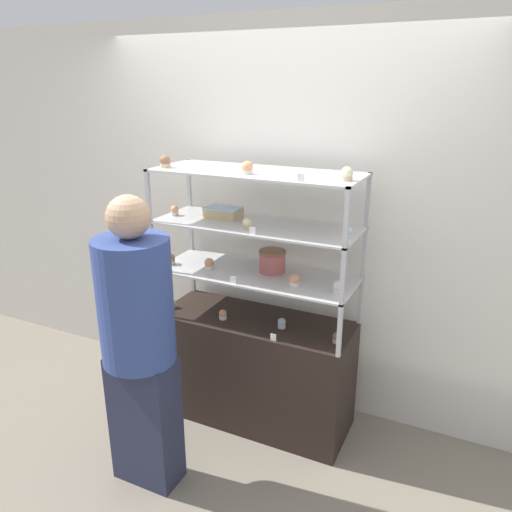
% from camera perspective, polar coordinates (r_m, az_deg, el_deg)
% --- Properties ---
extents(ground_plane, '(20.00, 20.00, 0.00)m').
position_cam_1_polar(ground_plane, '(3.64, 0.00, -17.83)').
color(ground_plane, gray).
extents(back_wall, '(8.00, 0.05, 2.60)m').
position_cam_1_polar(back_wall, '(3.38, 2.81, 3.88)').
color(back_wall, silver).
rests_on(back_wall, ground_plane).
extents(display_base, '(1.25, 0.48, 0.75)m').
position_cam_1_polar(display_base, '(3.43, 0.00, -12.81)').
color(display_base, black).
rests_on(display_base, ground_plane).
extents(display_riser_lower, '(1.25, 0.48, 0.32)m').
position_cam_1_polar(display_riser_lower, '(3.12, 0.00, -2.28)').
color(display_riser_lower, '#B7B7BC').
rests_on(display_riser_lower, display_base).
extents(display_riser_middle, '(1.25, 0.48, 0.32)m').
position_cam_1_polar(display_riser_middle, '(3.02, 0.00, 3.35)').
color(display_riser_middle, '#B7B7BC').
rests_on(display_riser_middle, display_riser_lower).
extents(display_riser_upper, '(1.25, 0.48, 0.32)m').
position_cam_1_polar(display_riser_upper, '(2.95, 0.00, 9.30)').
color(display_riser_upper, '#B7B7BC').
rests_on(display_riser_upper, display_riser_middle).
extents(layer_cake_centerpiece, '(0.17, 0.17, 0.14)m').
position_cam_1_polar(layer_cake_centerpiece, '(3.11, 1.87, -0.57)').
color(layer_cake_centerpiece, '#C66660').
rests_on(layer_cake_centerpiece, display_riser_lower).
extents(sheet_cake_frosted, '(0.22, 0.15, 0.07)m').
position_cam_1_polar(sheet_cake_frosted, '(3.17, -3.75, 5.04)').
color(sheet_cake_frosted, '#DBBC84').
rests_on(sheet_cake_frosted, display_riser_middle).
extents(cupcake_0, '(0.05, 0.05, 0.06)m').
position_cam_1_polar(cupcake_0, '(3.43, -9.53, -5.38)').
color(cupcake_0, '#CCB28C').
rests_on(cupcake_0, display_base).
extents(cupcake_1, '(0.05, 0.05, 0.06)m').
position_cam_1_polar(cupcake_1, '(3.24, -3.81, -6.69)').
color(cupcake_1, white).
rests_on(cupcake_1, display_base).
extents(cupcake_2, '(0.05, 0.05, 0.06)m').
position_cam_1_polar(cupcake_2, '(3.12, 2.95, -7.68)').
color(cupcake_2, beige).
rests_on(cupcake_2, display_base).
extents(cupcake_3, '(0.05, 0.05, 0.06)m').
position_cam_1_polar(cupcake_3, '(2.99, 9.22, -9.21)').
color(cupcake_3, '#CCB28C').
rests_on(cupcake_3, display_base).
extents(price_tag_0, '(0.04, 0.00, 0.04)m').
position_cam_1_polar(price_tag_0, '(2.98, 1.99, -9.29)').
color(price_tag_0, white).
rests_on(price_tag_0, display_base).
extents(cupcake_4, '(0.06, 0.06, 0.07)m').
position_cam_1_polar(cupcake_4, '(3.30, -9.76, -0.35)').
color(cupcake_4, beige).
rests_on(cupcake_4, display_riser_lower).
extents(cupcake_5, '(0.06, 0.06, 0.07)m').
position_cam_1_polar(cupcake_5, '(3.18, -5.37, -0.93)').
color(cupcake_5, white).
rests_on(cupcake_5, display_riser_lower).
extents(cupcake_6, '(0.06, 0.06, 0.07)m').
position_cam_1_polar(cupcake_6, '(2.91, 4.43, -2.79)').
color(cupcake_6, white).
rests_on(cupcake_6, display_riser_lower).
extents(cupcake_7, '(0.06, 0.06, 0.07)m').
position_cam_1_polar(cupcake_7, '(2.84, 9.33, -3.55)').
color(cupcake_7, white).
rests_on(cupcake_7, display_riser_lower).
extents(price_tag_1, '(0.04, 0.00, 0.04)m').
position_cam_1_polar(price_tag_1, '(2.94, -2.62, -2.78)').
color(price_tag_1, white).
rests_on(price_tag_1, display_riser_lower).
extents(cupcake_8, '(0.05, 0.05, 0.06)m').
position_cam_1_polar(cupcake_8, '(3.24, -9.28, 5.13)').
color(cupcake_8, beige).
rests_on(cupcake_8, display_riser_middle).
extents(cupcake_9, '(0.05, 0.05, 0.06)m').
position_cam_1_polar(cupcake_9, '(2.90, -0.99, 3.72)').
color(cupcake_9, '#CCB28C').
rests_on(cupcake_9, display_riser_middle).
extents(cupcake_10, '(0.05, 0.05, 0.06)m').
position_cam_1_polar(cupcake_10, '(2.77, 10.49, 2.64)').
color(cupcake_10, beige).
rests_on(cupcake_10, display_riser_middle).
extents(price_tag_2, '(0.04, 0.00, 0.04)m').
position_cam_1_polar(price_tag_2, '(2.79, -0.41, 2.88)').
color(price_tag_2, white).
rests_on(price_tag_2, display_riser_middle).
extents(cupcake_11, '(0.06, 0.06, 0.07)m').
position_cam_1_polar(cupcake_11, '(3.12, -10.34, 10.55)').
color(cupcake_11, '#CCB28C').
rests_on(cupcake_11, display_riser_upper).
extents(cupcake_12, '(0.06, 0.06, 0.07)m').
position_cam_1_polar(cupcake_12, '(2.84, -1.01, 10.02)').
color(cupcake_12, beige).
rests_on(cupcake_12, display_riser_upper).
extents(cupcake_13, '(0.06, 0.06, 0.07)m').
position_cam_1_polar(cupcake_13, '(2.68, 10.34, 9.19)').
color(cupcake_13, '#CCB28C').
rests_on(cupcake_13, display_riser_upper).
extents(price_tag_3, '(0.04, 0.00, 0.04)m').
position_cam_1_polar(price_tag_3, '(2.61, 5.15, 8.86)').
color(price_tag_3, white).
rests_on(price_tag_3, display_riser_upper).
extents(customer_figure, '(0.39, 0.39, 1.68)m').
position_cam_1_polar(customer_figure, '(2.76, -13.26, -9.28)').
color(customer_figure, '#282D47').
rests_on(customer_figure, ground_plane).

